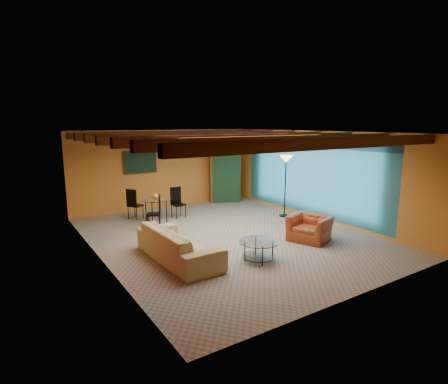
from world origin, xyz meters
TOP-DOWN VIEW (x-y plane):
  - room at (0.00, 0.11)m, footprint 6.52×8.01m
  - sofa at (-1.82, -0.81)m, footprint 1.01×2.46m
  - armchair at (1.55, -1.41)m, footprint 1.15×1.22m
  - coffee_table at (-0.39, -1.80)m, footprint 1.12×1.12m
  - dining_table at (-1.03, 2.38)m, footprint 1.95×1.95m
  - armoire at (2.20, 3.70)m, footprint 1.13×0.84m
  - floor_lamp at (2.65, 0.75)m, footprint 0.44×0.44m
  - ceiling_fan at (0.00, 0.00)m, footprint 1.50×1.50m
  - painting at (-0.90, 3.96)m, footprint 1.05×0.03m
  - potted_plant at (2.20, 3.70)m, footprint 0.51×0.47m
  - vase at (-1.03, 2.38)m, footprint 0.22×0.22m

SIDE VIEW (x-z plane):
  - coffee_table at x=-0.39m, z-range 0.00..0.44m
  - armchair at x=1.55m, z-range 0.00..0.63m
  - sofa at x=-1.82m, z-range 0.00..0.71m
  - dining_table at x=-1.03m, z-range 0.00..0.97m
  - armoire at x=2.20m, z-range 0.00..1.78m
  - floor_lamp at x=2.65m, z-range 0.00..1.95m
  - vase at x=-1.03m, z-range 0.97..1.17m
  - painting at x=-0.90m, z-range 1.32..1.97m
  - potted_plant at x=2.20m, z-range 1.78..2.25m
  - ceiling_fan at x=0.00m, z-range 2.14..2.58m
  - room at x=0.00m, z-range 1.01..3.72m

